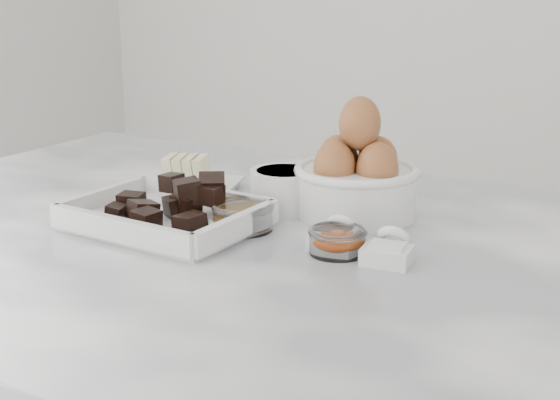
% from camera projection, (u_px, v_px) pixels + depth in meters
% --- Properties ---
extents(marble_slab, '(1.20, 0.80, 0.04)m').
position_uv_depth(marble_slab, '(253.00, 251.00, 0.95)').
color(marble_slab, white).
rests_on(marble_slab, cabinet).
extents(chocolate_dish, '(0.24, 0.18, 0.06)m').
position_uv_depth(chocolate_dish, '(165.00, 209.00, 0.97)').
color(chocolate_dish, white).
rests_on(chocolate_dish, marble_slab).
extents(butter_plate, '(0.16, 0.16, 0.05)m').
position_uv_depth(butter_plate, '(189.00, 180.00, 1.12)').
color(butter_plate, white).
rests_on(butter_plate, marble_slab).
extents(sugar_ramekin, '(0.09, 0.09, 0.06)m').
position_uv_depth(sugar_ramekin, '(284.00, 188.00, 1.04)').
color(sugar_ramekin, white).
rests_on(sugar_ramekin, marble_slab).
extents(egg_bowl, '(0.16, 0.16, 0.16)m').
position_uv_depth(egg_bowl, '(356.00, 177.00, 1.02)').
color(egg_bowl, white).
rests_on(egg_bowl, marble_slab).
extents(honey_bowl, '(0.08, 0.08, 0.03)m').
position_uv_depth(honey_bowl, '(243.00, 216.00, 0.96)').
color(honey_bowl, white).
rests_on(honey_bowl, marble_slab).
extents(zest_bowl, '(0.07, 0.07, 0.03)m').
position_uv_depth(zest_bowl, '(337.00, 240.00, 0.88)').
color(zest_bowl, white).
rests_on(zest_bowl, marble_slab).
extents(vanilla_spoon, '(0.05, 0.06, 0.04)m').
position_uv_depth(vanilla_spoon, '(336.00, 237.00, 0.90)').
color(vanilla_spoon, white).
rests_on(vanilla_spoon, marble_slab).
extents(salt_spoon, '(0.06, 0.07, 0.04)m').
position_uv_depth(salt_spoon, '(388.00, 250.00, 0.86)').
color(salt_spoon, white).
rests_on(salt_spoon, marble_slab).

